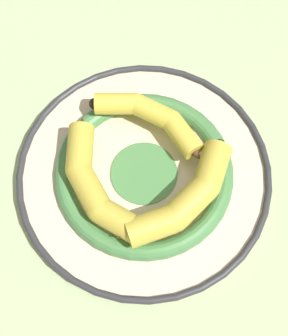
{
  "coord_description": "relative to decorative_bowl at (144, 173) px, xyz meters",
  "views": [
    {
      "loc": [
        -0.24,
        0.07,
        0.64
      ],
      "look_at": [
        -0.01,
        -0.03,
        0.03
      ],
      "focal_mm": 50.0,
      "sensor_mm": 36.0,
      "label": 1
    }
  ],
  "objects": [
    {
      "name": "ground_plane",
      "position": [
        0.01,
        0.03,
        -0.01
      ],
      "size": [
        2.8,
        2.8,
        0.0
      ],
      "primitive_type": "plane",
      "color": "#B2C693"
    },
    {
      "name": "decorative_bowl",
      "position": [
        0.0,
        0.0,
        0.0
      ],
      "size": [
        0.37,
        0.37,
        0.03
      ],
      "color": "beige",
      "rests_on": "ground_plane"
    },
    {
      "name": "banana_a",
      "position": [
        -0.07,
        -0.03,
        0.04
      ],
      "size": [
        0.1,
        0.2,
        0.04
      ],
      "rotation": [
        0.0,
        0.0,
        5.07
      ],
      "color": "gold",
      "rests_on": "decorative_bowl"
    },
    {
      "name": "banana_c",
      "position": [
        0.0,
        0.07,
        0.04
      ],
      "size": [
        0.21,
        0.08,
        0.04
      ],
      "rotation": [
        0.0,
        0.0,
        9.5
      ],
      "color": "gold",
      "rests_on": "decorative_bowl"
    },
    {
      "name": "banana_b",
      "position": [
        0.06,
        -0.04,
        0.03
      ],
      "size": [
        0.16,
        0.12,
        0.03
      ],
      "rotation": [
        0.0,
        0.0,
        6.92
      ],
      "color": "yellow",
      "rests_on": "decorative_bowl"
    }
  ]
}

